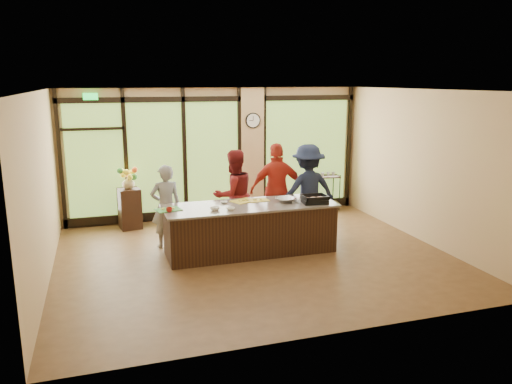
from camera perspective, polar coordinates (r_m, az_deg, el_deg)
floor at (r=9.21m, az=-0.12°, el=-7.44°), size 7.00×7.00×0.00m
ceiling at (r=8.65m, az=-0.13°, el=11.56°), size 7.00×7.00×0.00m
back_wall at (r=11.67m, az=-4.54°, el=4.43°), size 7.00×0.00×7.00m
left_wall at (r=8.47m, az=-23.34°, el=0.26°), size 0.00×6.00×6.00m
right_wall at (r=10.39m, az=18.65°, el=2.77°), size 0.00×6.00×6.00m
window_wall at (r=11.68m, az=-3.70°, el=3.93°), size 6.90×0.12×3.00m
island_base at (r=9.35m, az=-0.67°, el=-4.30°), size 3.10×1.00×0.88m
countertop at (r=9.22m, az=-0.68°, el=-1.56°), size 3.20×1.10×0.04m
wall_clock at (r=11.68m, az=-0.35°, el=8.18°), size 0.36×0.04×0.36m
cook_left at (r=9.69m, az=-10.26°, el=-1.62°), size 0.62×0.44×1.62m
cook_midleft at (r=9.99m, az=-2.57°, el=-0.36°), size 1.04×0.91×1.83m
cook_midright at (r=10.26m, az=2.44°, el=0.25°), size 1.18×0.60×1.92m
cook_right at (r=10.33m, az=5.93°, el=0.21°), size 1.25×0.75×1.90m
roasting_pan at (r=9.38m, az=6.72°, el=-1.02°), size 0.50×0.41×0.08m
mixing_bowl at (r=9.40m, az=3.45°, el=-0.90°), size 0.42×0.42×0.09m
cutting_board_left at (r=8.97m, az=-10.02°, el=-1.99°), size 0.50×0.41×0.01m
cutting_board_center at (r=9.47m, az=-1.44°, el=-1.02°), size 0.54×0.48×0.01m
cutting_board_right at (r=9.53m, az=0.24°, el=-0.93°), size 0.40×0.31×0.01m
prep_bowl_near at (r=8.84m, az=-4.72°, el=-1.92°), size 0.19×0.19×0.05m
prep_bowl_mid at (r=8.84m, az=-2.93°, el=-1.93°), size 0.16×0.16×0.05m
prep_bowl_far at (r=9.34m, az=-3.69°, el=-1.18°), size 0.17×0.17×0.03m
red_ramekin at (r=8.82m, az=-9.89°, el=-2.01°), size 0.14×0.14×0.08m
flower_stand at (r=11.17m, az=-14.23°, el=-1.84°), size 0.50×0.50×0.88m
flower_vase at (r=11.05m, az=-14.40°, el=1.09°), size 0.32×0.32×0.28m
bar_cart at (r=12.45m, az=7.87°, el=0.54°), size 0.76×0.52×0.95m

